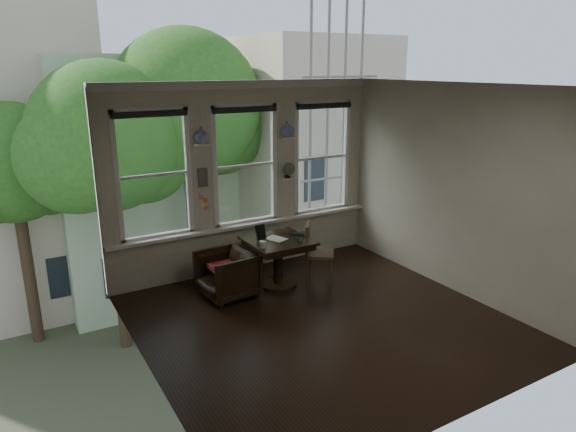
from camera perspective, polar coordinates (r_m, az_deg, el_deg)
ground at (r=6.85m, az=3.80°, el=-11.63°), size 4.50×4.50×0.00m
ceiling at (r=6.05m, az=4.35°, el=14.30°), size 4.50×4.50×0.00m
wall_back at (r=8.19m, az=-4.87°, el=4.25°), size 4.50×0.00×4.50m
wall_front at (r=4.71m, az=19.73°, el=-6.00°), size 4.50×0.00×4.50m
wall_left at (r=5.40m, az=-16.11°, el=-2.82°), size 0.00×4.50×4.50m
wall_right at (r=7.75m, az=17.95°, el=2.80°), size 0.00×4.50×4.50m
window_left at (r=7.65m, az=-14.77°, el=4.43°), size 1.10×0.12×1.90m
window_center at (r=8.15m, az=-4.90°, el=5.62°), size 1.10×0.12×1.90m
window_right at (r=8.86m, az=3.63°, el=6.52°), size 1.10×0.12×1.90m
shelf_left at (r=7.71m, az=-9.56°, el=7.86°), size 0.26×0.16×0.03m
shelf_right at (r=8.33m, az=-0.12°, el=8.71°), size 0.26×0.16×0.03m
intercom at (r=7.83m, az=-9.46°, el=4.26°), size 0.14×0.06×0.28m
sticky_notes at (r=7.91m, az=-9.36°, el=1.79°), size 0.16×0.01×0.24m
desk_fan at (r=8.41m, az=-0.05°, el=4.84°), size 0.20×0.20×0.24m
vase_left at (r=7.69m, az=-9.61°, el=8.88°), size 0.24×0.24×0.25m
vase_right at (r=8.31m, az=-0.12°, el=9.66°), size 0.24×0.24×0.25m
table at (r=7.71m, az=-1.11°, el=-5.23°), size 0.90×0.90×0.75m
armchair_left at (r=7.44m, az=-6.76°, el=-6.44°), size 0.81×0.79×0.69m
cushion_red at (r=7.40m, az=-6.79°, el=-5.68°), size 0.45×0.45×0.06m
side_chair_right at (r=7.87m, az=3.56°, el=-4.13°), size 0.59×0.59×0.92m
laptop at (r=7.76m, az=1.21°, el=-2.04°), size 0.35×0.30×0.02m
mug at (r=7.21m, az=-2.83°, el=-3.19°), size 0.12×0.12×0.10m
drinking_glass at (r=7.44m, az=1.36°, el=-2.59°), size 0.13×0.13×0.09m
tablet at (r=7.55m, az=-3.05°, el=-1.80°), size 0.17×0.10×0.22m
papers at (r=7.60m, az=-1.36°, el=-2.53°), size 0.31×0.36×0.00m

